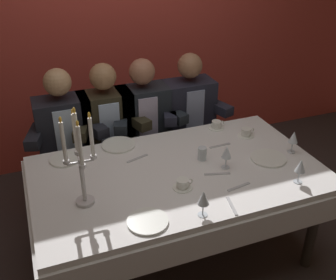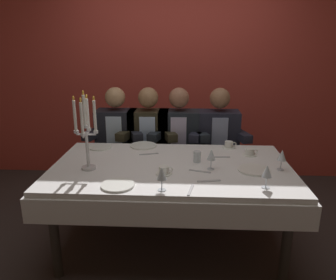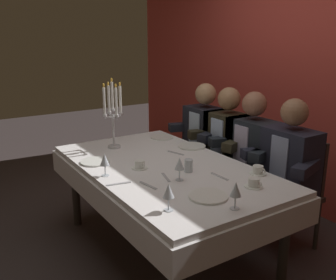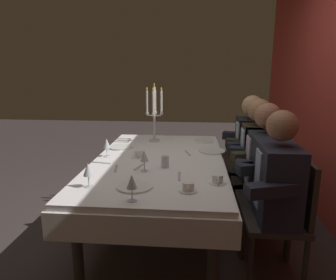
% 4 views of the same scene
% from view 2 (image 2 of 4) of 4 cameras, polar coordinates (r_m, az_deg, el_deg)
% --- Properties ---
extents(ground_plane, '(12.00, 12.00, 0.00)m').
position_cam_2_polar(ground_plane, '(2.98, 0.53, -17.76)').
color(ground_plane, '#3A3130').
extents(back_wall, '(6.00, 0.12, 2.70)m').
position_cam_2_polar(back_wall, '(4.12, 1.57, 12.14)').
color(back_wall, '#CA4136').
rests_on(back_wall, ground_plane).
extents(dining_table, '(1.94, 1.14, 0.74)m').
position_cam_2_polar(dining_table, '(2.67, 0.57, -6.74)').
color(dining_table, white).
rests_on(dining_table, ground_plane).
extents(candelabra, '(0.19, 0.19, 0.61)m').
position_cam_2_polar(candelabra, '(2.53, -14.13, 1.23)').
color(candelabra, silver).
rests_on(candelabra, dining_table).
extents(dinner_plate_0, '(0.25, 0.25, 0.01)m').
position_cam_2_polar(dinner_plate_0, '(3.09, -4.34, -0.98)').
color(dinner_plate_0, white).
rests_on(dinner_plate_0, dining_table).
extents(dinner_plate_1, '(0.25, 0.25, 0.01)m').
position_cam_2_polar(dinner_plate_1, '(2.60, 14.77, -5.04)').
color(dinner_plate_1, white).
rests_on(dinner_plate_1, dining_table).
extents(dinner_plate_2, '(0.21, 0.21, 0.01)m').
position_cam_2_polar(dinner_plate_2, '(3.10, -11.76, -1.22)').
color(dinner_plate_2, white).
rests_on(dinner_plate_2, dining_table).
extents(dinner_plate_3, '(0.23, 0.23, 0.01)m').
position_cam_2_polar(dinner_plate_3, '(2.29, -8.79, -7.78)').
color(dinner_plate_3, white).
rests_on(dinner_plate_3, dining_table).
extents(wine_glass_0, '(0.07, 0.07, 0.16)m').
position_cam_2_polar(wine_glass_0, '(2.16, -1.11, -5.97)').
color(wine_glass_0, silver).
rests_on(wine_glass_0, dining_table).
extents(wine_glass_1, '(0.07, 0.07, 0.16)m').
position_cam_2_polar(wine_glass_1, '(2.52, 7.59, -2.62)').
color(wine_glass_1, silver).
rests_on(wine_glass_1, dining_table).
extents(wine_glass_2, '(0.07, 0.07, 0.16)m').
position_cam_2_polar(wine_glass_2, '(2.29, 16.91, -5.36)').
color(wine_glass_2, silver).
rests_on(wine_glass_2, dining_table).
extents(wine_glass_3, '(0.07, 0.07, 0.16)m').
position_cam_2_polar(wine_glass_3, '(2.64, 19.29, -2.62)').
color(wine_glass_3, silver).
rests_on(wine_glass_3, dining_table).
extents(water_tumbler_0, '(0.06, 0.06, 0.09)m').
position_cam_2_polar(water_tumbler_0, '(2.68, 5.10, -2.92)').
color(water_tumbler_0, silver).
rests_on(water_tumbler_0, dining_table).
extents(coffee_cup_0, '(0.13, 0.12, 0.06)m').
position_cam_2_polar(coffee_cup_0, '(2.45, -0.71, -5.35)').
color(coffee_cup_0, white).
rests_on(coffee_cup_0, dining_table).
extents(coffee_cup_1, '(0.13, 0.12, 0.06)m').
position_cam_2_polar(coffee_cup_1, '(3.08, 10.60, -0.87)').
color(coffee_cup_1, white).
rests_on(coffee_cup_1, dining_table).
extents(coffee_cup_2, '(0.13, 0.12, 0.06)m').
position_cam_2_polar(coffee_cup_2, '(2.93, 14.10, -2.08)').
color(coffee_cup_2, white).
rests_on(coffee_cup_2, dining_table).
extents(spoon_0, '(0.17, 0.03, 0.01)m').
position_cam_2_polar(spoon_0, '(2.83, 9.10, -2.96)').
color(spoon_0, '#B7B7BC').
rests_on(spoon_0, dining_table).
extents(fork_1, '(0.17, 0.07, 0.01)m').
position_cam_2_polar(fork_1, '(2.51, 5.57, -5.45)').
color(fork_1, '#B7B7BC').
rests_on(fork_1, dining_table).
extents(fork_2, '(0.05, 0.17, 0.01)m').
position_cam_2_polar(fork_2, '(2.21, 3.98, -8.68)').
color(fork_2, '#B7B7BC').
rests_on(fork_2, dining_table).
extents(spoon_3, '(0.17, 0.05, 0.01)m').
position_cam_2_polar(spoon_3, '(2.35, 7.16, -7.10)').
color(spoon_3, '#B7B7BC').
rests_on(spoon_3, dining_table).
extents(fork_4, '(0.17, 0.07, 0.01)m').
position_cam_2_polar(fork_4, '(2.87, -3.36, -2.46)').
color(fork_4, '#B7B7BC').
rests_on(fork_4, dining_table).
extents(seated_diner_0, '(0.63, 0.48, 1.24)m').
position_cam_2_polar(seated_diner_0, '(3.54, -8.91, 1.01)').
color(seated_diner_0, '#312B27').
rests_on(seated_diner_0, ground_plane).
extents(seated_diner_1, '(0.63, 0.48, 1.24)m').
position_cam_2_polar(seated_diner_1, '(3.49, -3.36, 0.95)').
color(seated_diner_1, '#312B27').
rests_on(seated_diner_1, ground_plane).
extents(seated_diner_2, '(0.63, 0.48, 1.24)m').
position_cam_2_polar(seated_diner_2, '(3.47, 1.87, 0.87)').
color(seated_diner_2, '#312B27').
rests_on(seated_diner_2, ground_plane).
extents(seated_diner_3, '(0.63, 0.48, 1.24)m').
position_cam_2_polar(seated_diner_3, '(3.49, 8.75, 0.77)').
color(seated_diner_3, '#312B27').
rests_on(seated_diner_3, ground_plane).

